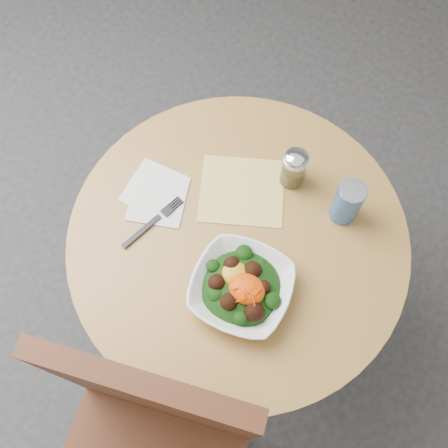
# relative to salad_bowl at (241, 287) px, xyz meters

# --- Properties ---
(ground) EXTENTS (6.00, 6.00, 0.00)m
(ground) POSITION_rel_salad_bowl_xyz_m (-0.08, 0.13, -0.78)
(ground) COLOR #2A2A2C
(ground) RESTS_ON ground
(table) EXTENTS (0.90, 0.90, 0.75)m
(table) POSITION_rel_salad_bowl_xyz_m (-0.08, 0.13, -0.23)
(table) COLOR black
(table) RESTS_ON ground
(cloth_napkin) EXTENTS (0.29, 0.28, 0.00)m
(cloth_napkin) POSITION_rel_salad_bowl_xyz_m (-0.13, 0.25, -0.03)
(cloth_napkin) COLOR #E0AD0B
(cloth_napkin) RESTS_ON table
(paper_napkins) EXTENTS (0.20, 0.20, 0.00)m
(paper_napkins) POSITION_rel_salad_bowl_xyz_m (-0.33, 0.13, -0.03)
(paper_napkins) COLOR white
(paper_napkins) RESTS_ON table
(salad_bowl) EXTENTS (0.27, 0.27, 0.09)m
(salad_bowl) POSITION_rel_salad_bowl_xyz_m (0.00, 0.00, 0.00)
(salad_bowl) COLOR white
(salad_bowl) RESTS_ON table
(fork) EXTENTS (0.08, 0.20, 0.00)m
(fork) POSITION_rel_salad_bowl_xyz_m (-0.29, 0.06, -0.03)
(fork) COLOR black
(fork) RESTS_ON table
(spice_shaker) EXTENTS (0.07, 0.07, 0.13)m
(spice_shaker) POSITION_rel_salad_bowl_xyz_m (-0.03, 0.35, 0.03)
(spice_shaker) COLOR silver
(spice_shaker) RESTS_ON table
(beverage_can) EXTENTS (0.07, 0.07, 0.14)m
(beverage_can) POSITION_rel_salad_bowl_xyz_m (0.13, 0.32, 0.03)
(beverage_can) COLOR navy
(beverage_can) RESTS_ON table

